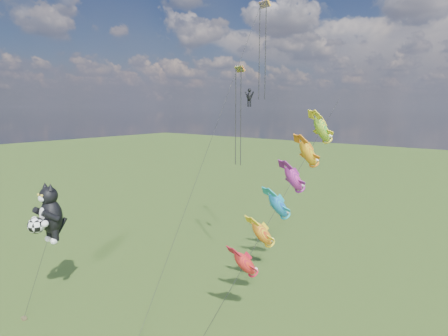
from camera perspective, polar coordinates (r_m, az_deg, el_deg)
The scene contains 4 objects.
ground at distance 37.22m, azimuth -23.96°, elevation -17.70°, with size 300.00×300.00×0.00m, color #213F0F.
cat_kite_rig at distance 33.70m, azimuth -25.23°, elevation -6.30°, with size 2.29×4.08×10.38m.
fish_windsock_rig at distance 30.21m, azimuth 9.43°, elevation -3.66°, with size 3.48×15.68×17.24m.
parafoil_rig at distance 36.00m, azimuth 3.71°, elevation 12.31°, with size 2.19×17.52×26.97m.
Camera 1 is at (30.09, -14.51, 16.42)m, focal length 30.00 mm.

